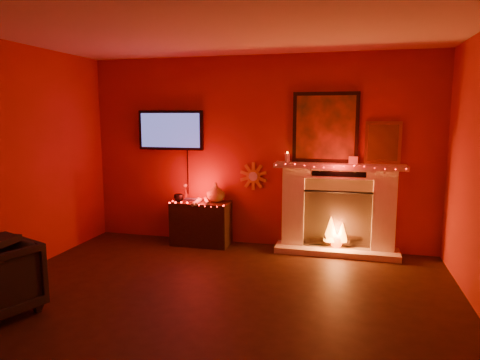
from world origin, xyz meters
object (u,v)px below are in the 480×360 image
Objects in this scene: fireplace at (337,200)px; tv at (171,130)px; sunburst_clock at (253,176)px; console_table at (202,220)px.

fireplace reaches higher than tv.
console_table is (-0.72, -0.22, -0.63)m from sunburst_clock.
fireplace is at bearing -4.37° from sunburst_clock.
tv is at bearing 160.39° from console_table.
console_table is (0.53, -0.19, -1.28)m from tv.
console_table is at bearing -163.11° from sunburst_clock.
tv is 1.41m from sunburst_clock.
fireplace is 1.94m from console_table.
tv is 1.36× the size of console_table.
console_table is (-1.91, -0.13, -0.36)m from fireplace.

